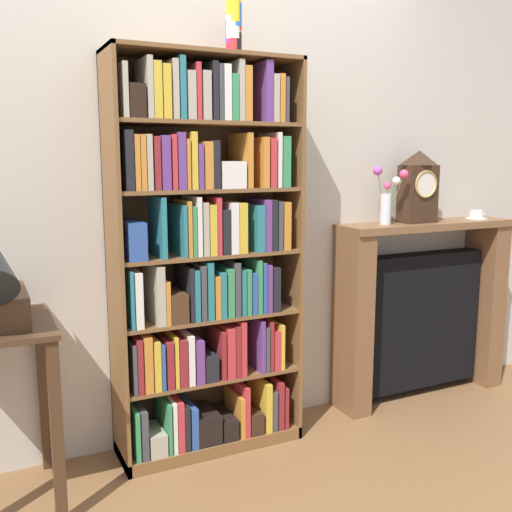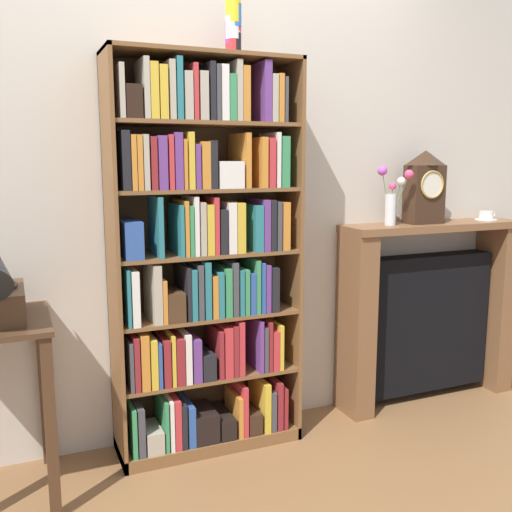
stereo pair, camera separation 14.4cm
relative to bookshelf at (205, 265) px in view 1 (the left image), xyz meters
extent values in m
cube|color=brown|center=(0.01, -0.13, -0.92)|extent=(8.03, 6.40, 0.02)
cube|color=beige|center=(0.21, 0.20, 0.42)|extent=(5.03, 0.08, 2.66)
cube|color=brown|center=(-0.42, 0.01, 0.02)|extent=(0.02, 0.30, 1.86)
cube|color=brown|center=(0.45, 0.01, 0.02)|extent=(0.02, 0.30, 1.86)
cube|color=brown|center=(0.01, 0.16, 0.02)|extent=(0.89, 0.01, 1.86)
cube|color=brown|center=(0.01, 0.01, 0.95)|extent=(0.89, 0.30, 0.02)
cube|color=brown|center=(0.01, 0.01, -0.88)|extent=(0.89, 0.30, 0.06)
cube|color=#388E56|center=(-0.38, -0.02, -0.73)|extent=(0.02, 0.23, 0.23)
cube|color=#424247|center=(-0.34, -0.01, -0.73)|extent=(0.03, 0.25, 0.23)
cube|color=#B2A893|center=(-0.28, -0.04, -0.80)|extent=(0.08, 0.19, 0.10)
cube|color=#388E56|center=(-0.23, -0.01, -0.73)|extent=(0.02, 0.24, 0.24)
cube|color=white|center=(-0.20, -0.03, -0.73)|extent=(0.02, 0.21, 0.24)
cube|color=#C63338|center=(-0.18, -0.02, -0.73)|extent=(0.03, 0.23, 0.24)
cube|color=black|center=(-0.15, -0.02, -0.74)|extent=(0.03, 0.23, 0.22)
cube|color=#2D519E|center=(-0.11, -0.01, -0.75)|extent=(0.03, 0.26, 0.20)
cube|color=black|center=(-0.03, -0.03, -0.78)|extent=(0.12, 0.21, 0.14)
cube|color=black|center=(0.07, -0.01, -0.80)|extent=(0.08, 0.24, 0.10)
cube|color=orange|center=(0.13, -0.03, -0.75)|extent=(0.02, 0.21, 0.20)
cube|color=#C63338|center=(0.16, -0.03, -0.72)|extent=(0.02, 0.20, 0.25)
cube|color=#382316|center=(0.21, -0.04, -0.79)|extent=(0.07, 0.19, 0.11)
cube|color=gold|center=(0.28, -0.02, -0.72)|extent=(0.03, 0.23, 0.25)
cube|color=#424247|center=(0.31, -0.02, -0.75)|extent=(0.03, 0.23, 0.20)
cube|color=maroon|center=(0.34, -0.01, -0.72)|extent=(0.03, 0.25, 0.25)
cube|color=maroon|center=(0.38, -0.03, -0.74)|extent=(0.02, 0.20, 0.21)
cube|color=brown|center=(0.01, 0.01, -0.54)|extent=(0.85, 0.28, 0.02)
cube|color=#424247|center=(-0.38, -0.01, -0.42)|extent=(0.02, 0.24, 0.23)
cube|color=maroon|center=(-0.35, -0.01, -0.41)|extent=(0.02, 0.25, 0.25)
cube|color=orange|center=(-0.32, -0.03, -0.40)|extent=(0.04, 0.21, 0.26)
cube|color=gold|center=(-0.28, -0.01, -0.42)|extent=(0.03, 0.25, 0.23)
cube|color=#2D519E|center=(-0.25, 0.00, -0.43)|extent=(0.02, 0.26, 0.21)
cube|color=maroon|center=(-0.22, -0.03, -0.42)|extent=(0.03, 0.21, 0.22)
cube|color=gold|center=(-0.19, -0.02, -0.41)|extent=(0.02, 0.22, 0.24)
cube|color=maroon|center=(-0.16, -0.02, -0.42)|extent=(0.04, 0.23, 0.22)
cube|color=white|center=(-0.12, -0.02, -0.42)|extent=(0.03, 0.23, 0.23)
cube|color=#663884|center=(-0.08, -0.02, -0.43)|extent=(0.04, 0.22, 0.21)
cube|color=black|center=(-0.02, -0.02, -0.47)|extent=(0.06, 0.22, 0.13)
cube|color=maroon|center=(0.04, -0.02, -0.42)|extent=(0.02, 0.22, 0.23)
cube|color=#C63338|center=(0.08, -0.02, -0.41)|extent=(0.04, 0.23, 0.24)
cube|color=maroon|center=(0.11, -0.02, -0.41)|extent=(0.03, 0.23, 0.25)
cube|color=#C63338|center=(0.14, -0.02, -0.40)|extent=(0.03, 0.22, 0.27)
cube|color=#663884|center=(0.24, -0.03, -0.40)|extent=(0.02, 0.21, 0.26)
cube|color=#424247|center=(0.27, 0.00, -0.42)|extent=(0.02, 0.26, 0.22)
cube|color=maroon|center=(0.29, -0.02, -0.41)|extent=(0.02, 0.23, 0.25)
cube|color=#C63338|center=(0.32, -0.03, -0.43)|extent=(0.03, 0.21, 0.20)
cube|color=gold|center=(0.35, -0.03, -0.42)|extent=(0.02, 0.21, 0.23)
cube|color=brown|center=(0.01, 0.01, -0.24)|extent=(0.85, 0.28, 0.02)
cube|color=teal|center=(-0.38, -0.01, -0.11)|extent=(0.02, 0.25, 0.26)
cube|color=white|center=(-0.35, -0.01, -0.11)|extent=(0.03, 0.24, 0.25)
cube|color=#B2A893|center=(-0.25, -0.02, -0.10)|extent=(0.04, 0.23, 0.27)
cube|color=orange|center=(-0.22, -0.02, -0.14)|extent=(0.02, 0.23, 0.20)
cube|color=#472D1C|center=(-0.17, -0.03, -0.17)|extent=(0.08, 0.20, 0.14)
cube|color=black|center=(-0.11, -0.01, -0.11)|extent=(0.02, 0.24, 0.25)
cube|color=teal|center=(-0.09, -0.02, -0.12)|extent=(0.03, 0.22, 0.24)
cube|color=#424247|center=(-0.06, -0.02, -0.11)|extent=(0.02, 0.22, 0.26)
cube|color=teal|center=(-0.02, -0.03, -0.10)|extent=(0.03, 0.22, 0.27)
cube|color=orange|center=(0.01, -0.03, -0.14)|extent=(0.03, 0.21, 0.20)
cube|color=teal|center=(0.04, -0.02, -0.13)|extent=(0.03, 0.22, 0.21)
cube|color=#388E56|center=(0.08, -0.02, -0.12)|extent=(0.03, 0.23, 0.23)
cube|color=#424247|center=(0.11, -0.01, -0.11)|extent=(0.03, 0.25, 0.25)
cube|color=teal|center=(0.14, -0.02, -0.13)|extent=(0.02, 0.23, 0.22)
cube|color=#388E56|center=(0.17, -0.03, -0.13)|extent=(0.02, 0.20, 0.22)
cube|color=#2D519E|center=(0.20, -0.02, -0.14)|extent=(0.03, 0.22, 0.20)
cube|color=#388E56|center=(0.23, -0.01, -0.11)|extent=(0.02, 0.24, 0.26)
cube|color=#2D519E|center=(0.25, -0.01, -0.11)|extent=(0.02, 0.25, 0.24)
cube|color=#663884|center=(0.28, -0.01, -0.12)|extent=(0.02, 0.26, 0.23)
cube|color=black|center=(0.31, -0.01, -0.13)|extent=(0.04, 0.24, 0.22)
cube|color=brown|center=(0.01, 0.01, 0.05)|extent=(0.85, 0.28, 0.02)
cube|color=#2D519E|center=(-0.35, -0.01, 0.14)|extent=(0.08, 0.24, 0.16)
cube|color=teal|center=(-0.23, -0.03, 0.20)|extent=(0.02, 0.22, 0.27)
cube|color=teal|center=(-0.14, -0.02, 0.18)|extent=(0.02, 0.23, 0.23)
cube|color=orange|center=(-0.11, -0.03, 0.19)|extent=(0.02, 0.21, 0.25)
cube|color=#388E56|center=(-0.09, -0.01, 0.18)|extent=(0.02, 0.25, 0.23)
cube|color=white|center=(-0.07, -0.02, 0.19)|extent=(0.02, 0.22, 0.26)
cube|color=#B2A893|center=(-0.04, -0.01, 0.18)|extent=(0.03, 0.24, 0.24)
cube|color=gold|center=(-0.01, -0.02, 0.18)|extent=(0.03, 0.23, 0.23)
cube|color=#C63338|center=(0.02, -0.01, 0.19)|extent=(0.02, 0.25, 0.26)
cube|color=black|center=(0.06, -0.02, 0.17)|extent=(0.03, 0.23, 0.20)
cube|color=white|center=(0.10, -0.02, 0.18)|extent=(0.04, 0.22, 0.23)
cube|color=gold|center=(0.14, -0.02, 0.18)|extent=(0.04, 0.23, 0.23)
cube|color=teal|center=(0.23, -0.03, 0.17)|extent=(0.04, 0.20, 0.22)
cube|color=#663884|center=(0.27, -0.02, 0.18)|extent=(0.03, 0.24, 0.24)
cube|color=black|center=(0.30, -0.02, 0.18)|extent=(0.03, 0.24, 0.24)
cube|color=#424247|center=(0.33, -0.01, 0.18)|extent=(0.02, 0.25, 0.23)
cube|color=orange|center=(0.37, 0.00, 0.18)|extent=(0.04, 0.26, 0.23)
cube|color=brown|center=(0.01, 0.01, 0.35)|extent=(0.85, 0.28, 0.02)
cube|color=black|center=(-0.37, -0.03, 0.48)|extent=(0.03, 0.21, 0.25)
cube|color=orange|center=(-0.34, -0.02, 0.48)|extent=(0.02, 0.23, 0.23)
cube|color=orange|center=(-0.31, -0.01, 0.48)|extent=(0.02, 0.25, 0.23)
cube|color=#B2A893|center=(-0.29, 0.00, 0.48)|extent=(0.02, 0.26, 0.23)
cube|color=maroon|center=(-0.25, -0.02, 0.47)|extent=(0.03, 0.22, 0.23)
cube|color=#663884|center=(-0.21, -0.03, 0.48)|extent=(0.04, 0.20, 0.23)
cube|color=#C63338|center=(-0.18, 0.00, 0.48)|extent=(0.02, 0.26, 0.23)
cube|color=#663884|center=(-0.15, 0.00, 0.48)|extent=(0.04, 0.26, 0.24)
cube|color=orange|center=(-0.12, -0.02, 0.47)|extent=(0.02, 0.23, 0.22)
cube|color=gold|center=(-0.09, -0.02, 0.48)|extent=(0.03, 0.22, 0.25)
cube|color=#663884|center=(-0.06, -0.03, 0.46)|extent=(0.02, 0.20, 0.20)
cube|color=orange|center=(-0.02, -0.02, 0.46)|extent=(0.04, 0.22, 0.21)
cube|color=black|center=(0.01, 0.00, 0.47)|extent=(0.03, 0.26, 0.21)
cube|color=white|center=(0.10, -0.04, 0.42)|extent=(0.12, 0.18, 0.12)
cube|color=orange|center=(0.18, -0.01, 0.48)|extent=(0.02, 0.24, 0.25)
cube|color=orange|center=(0.26, -0.01, 0.48)|extent=(0.03, 0.26, 0.23)
cube|color=#C63338|center=(0.29, -0.01, 0.47)|extent=(0.03, 0.24, 0.23)
cube|color=white|center=(0.33, -0.02, 0.49)|extent=(0.02, 0.22, 0.25)
cube|color=#388E56|center=(0.36, -0.01, 0.48)|extent=(0.04, 0.24, 0.24)
cube|color=brown|center=(0.01, 0.01, 0.65)|extent=(0.85, 0.28, 0.02)
cube|color=#B2A893|center=(-0.38, -0.03, 0.77)|extent=(0.02, 0.20, 0.22)
cube|color=black|center=(-0.33, -0.02, 0.73)|extent=(0.07, 0.22, 0.14)
cube|color=#B2A893|center=(-0.27, -0.03, 0.78)|extent=(0.02, 0.21, 0.25)
cube|color=gold|center=(-0.24, -0.03, 0.77)|extent=(0.03, 0.20, 0.23)
cube|color=gold|center=(-0.20, -0.01, 0.77)|extent=(0.03, 0.26, 0.22)
cube|color=#B2A893|center=(-0.17, -0.03, 0.78)|extent=(0.03, 0.22, 0.24)
cube|color=teal|center=(-0.13, -0.02, 0.79)|extent=(0.03, 0.24, 0.26)
cube|color=#B2A893|center=(-0.10, -0.01, 0.76)|extent=(0.04, 0.25, 0.20)
cube|color=#C63338|center=(-0.06, -0.02, 0.78)|extent=(0.02, 0.23, 0.24)
cube|color=#B2A893|center=(-0.03, -0.02, 0.76)|extent=(0.04, 0.22, 0.21)
cube|color=black|center=(0.01, -0.02, 0.78)|extent=(0.02, 0.23, 0.25)
cube|color=#424247|center=(0.04, -0.01, 0.78)|extent=(0.02, 0.25, 0.24)
cube|color=white|center=(0.07, -0.03, 0.78)|extent=(0.03, 0.21, 0.24)
cube|color=#388E56|center=(0.10, 0.00, 0.76)|extent=(0.03, 0.26, 0.20)
cube|color=#B2A893|center=(0.14, -0.02, 0.79)|extent=(0.03, 0.23, 0.26)
cube|color=orange|center=(0.17, 0.00, 0.78)|extent=(0.03, 0.26, 0.24)
cube|color=#663884|center=(0.27, -0.02, 0.79)|extent=(0.04, 0.22, 0.27)
cube|color=#B2A893|center=(0.31, -0.02, 0.76)|extent=(0.03, 0.23, 0.21)
cube|color=orange|center=(0.34, 0.00, 0.77)|extent=(0.03, 0.26, 0.21)
cube|color=#424247|center=(0.36, -0.02, 0.76)|extent=(0.02, 0.24, 0.20)
cylinder|color=black|center=(0.16, 0.01, 1.01)|extent=(0.07, 0.07, 0.10)
cylinder|color=red|center=(0.16, 0.01, 1.02)|extent=(0.07, 0.07, 0.10)
cylinder|color=red|center=(0.16, 0.01, 1.04)|extent=(0.07, 0.07, 0.10)
cylinder|color=purple|center=(0.16, 0.01, 1.06)|extent=(0.07, 0.07, 0.10)
cylinder|color=white|center=(0.16, 0.01, 1.08)|extent=(0.07, 0.07, 0.10)
cylinder|color=blue|center=(0.16, 0.01, 1.10)|extent=(0.07, 0.07, 0.10)
cylinder|color=red|center=(0.16, 0.01, 1.11)|extent=(0.07, 0.07, 0.10)
cylinder|color=blue|center=(0.16, 0.01, 1.13)|extent=(0.07, 0.07, 0.10)
cylinder|color=yellow|center=(0.16, 0.01, 1.15)|extent=(0.07, 0.07, 0.10)
cube|color=#472D1C|center=(-0.74, -0.33, -0.54)|extent=(0.04, 0.04, 0.74)
cube|color=#472D1C|center=(-0.74, 0.13, -0.54)|extent=(0.04, 0.04, 0.74)
cube|color=brown|center=(1.37, 0.03, 0.12)|extent=(1.11, 0.26, 0.04)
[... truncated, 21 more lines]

